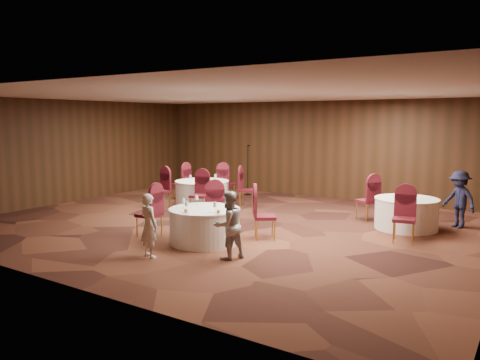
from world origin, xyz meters
The scene contains 15 objects.
ground centered at (0.00, 0.00, 0.00)m, with size 12.00×12.00×0.00m, color black.
room_shell centered at (0.00, 0.00, 1.96)m, with size 12.00×12.00×12.00m.
table_main centered at (0.58, -1.76, 0.38)m, with size 1.50×1.50×0.74m.
table_left centered at (-2.16, 1.72, 0.38)m, with size 1.64×1.64×0.74m.
table_right centered at (3.85, 1.87, 0.38)m, with size 1.48×1.48×0.74m.
chairs_main centered at (0.25, -1.14, 0.50)m, with size 2.92×1.98×1.00m.
chairs_left centered at (-2.14, 1.74, 0.50)m, with size 3.07×2.91×1.00m.
chairs_right centered at (3.42, 1.49, 0.50)m, with size 2.03×2.46×1.00m.
tabletop_main centered at (0.69, -1.93, 0.84)m, with size 1.07×1.14×0.22m.
tabletop_left centered at (-2.17, 1.72, 0.82)m, with size 0.83×0.86×0.22m.
tabletop_right centered at (4.08, 1.59, 0.90)m, with size 0.08×0.08×0.22m.
mic_stand centered at (-2.00, 4.10, 0.51)m, with size 0.24×0.24×1.73m.
woman_a centered at (0.33, -3.16, 0.61)m, with size 0.45×0.29×1.23m, color silver.
woman_b centered at (1.65, -2.43, 0.64)m, with size 0.62×0.49×1.29m, color #A2A1A6.
man_c centered at (4.87, 2.69, 0.69)m, with size 0.89×0.51×1.38m, color black.
Camera 1 is at (6.46, -9.47, 2.61)m, focal length 35.00 mm.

